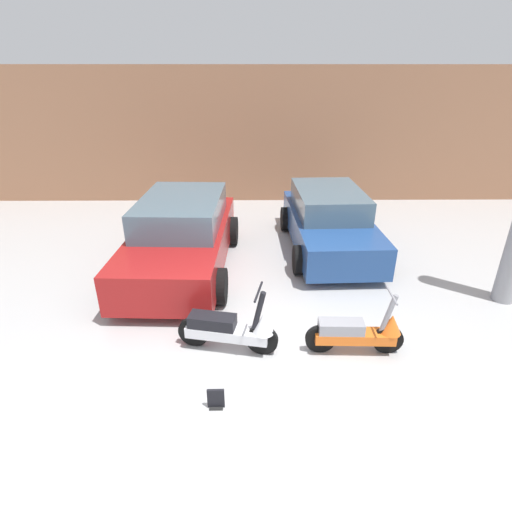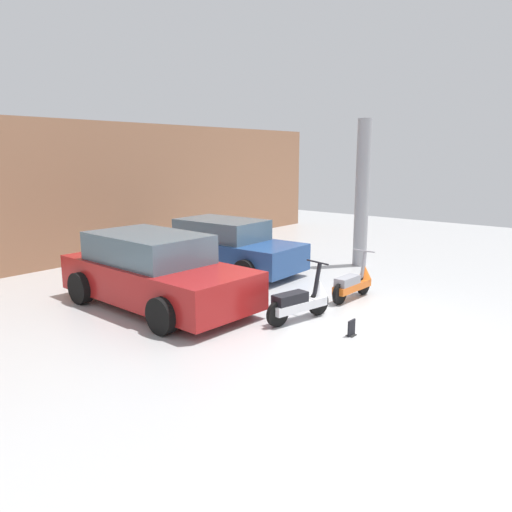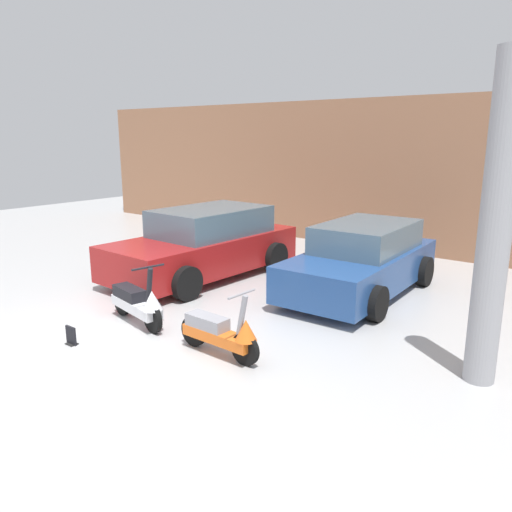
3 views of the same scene
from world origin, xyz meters
TOP-DOWN VIEW (x-y plane):
  - ground_plane at (0.00, 0.00)m, footprint 28.00×28.00m
  - wall_back at (0.00, 7.83)m, footprint 19.60×0.12m
  - scooter_front_left at (-0.28, 0.71)m, footprint 1.41×0.58m
  - scooter_front_right at (1.47, 0.65)m, footprint 1.34×0.48m
  - car_rear_left at (-1.35, 3.32)m, footprint 2.09×4.12m
  - car_rear_center at (1.66, 4.25)m, footprint 1.91×3.78m
  - placard_near_left_scooter at (-0.42, -0.34)m, footprint 0.20×0.12m

SIDE VIEW (x-z plane):
  - ground_plane at x=0.00m, z-range 0.00..0.00m
  - placard_near_left_scooter at x=-0.42m, z-range -0.02..0.24m
  - scooter_front_right at x=1.47m, z-range -0.14..0.80m
  - scooter_front_left at x=-0.28m, z-range -0.14..0.85m
  - car_rear_center at x=1.66m, z-range -0.03..1.24m
  - car_rear_left at x=-1.35m, z-range -0.03..1.35m
  - wall_back at x=0.00m, z-range 0.00..3.70m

